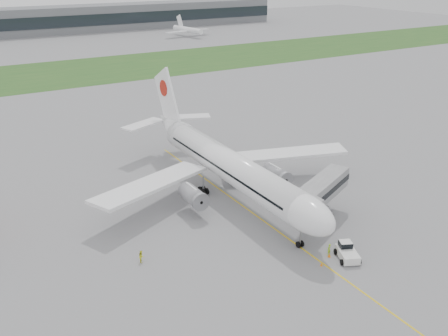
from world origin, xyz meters
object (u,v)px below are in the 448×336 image
pushback_tug (347,252)px  jet_bridge (319,193)px  airliner (226,163)px  ground_crew_near (329,249)px

pushback_tug → jet_bridge: (2.56, 9.06, 4.29)m
airliner → ground_crew_near: airliner is taller
jet_bridge → ground_crew_near: (-4.08, -7.25, -4.40)m
pushback_tug → jet_bridge: bearing=98.4°
pushback_tug → jet_bridge: size_ratio=0.31×
ground_crew_near → airliner: bearing=-106.8°
airliner → pushback_tug: airliner is taller
pushback_tug → ground_crew_near: size_ratio=2.76×
ground_crew_near → jet_bridge: bearing=-141.4°
jet_bridge → ground_crew_near: size_ratio=8.91×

